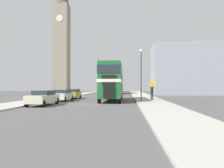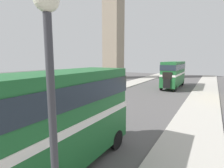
{
  "view_description": "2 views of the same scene",
  "coord_description": "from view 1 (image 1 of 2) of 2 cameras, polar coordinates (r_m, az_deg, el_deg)",
  "views": [
    {
      "loc": [
        3.97,
        -21.96,
        1.79
      ],
      "look_at": [
        2.12,
        5.0,
        2.09
      ],
      "focal_mm": 35.0,
      "sensor_mm": 36.0,
      "label": 1
    },
    {
      "loc": [
        7.62,
        0.86,
        4.98
      ],
      "look_at": [
        0.0,
        13.94,
        2.79
      ],
      "focal_mm": 28.0,
      "sensor_mm": 36.0,
      "label": 2
    }
  ],
  "objects": [
    {
      "name": "shop_building_block",
      "position": [
        50.05,
        20.28,
        3.47
      ],
      "size": [
        17.18,
        8.56,
        10.7
      ],
      "color": "#999EA8",
      "rests_on": "ground_plane"
    },
    {
      "name": "street_lamp",
      "position": [
        24.71,
        7.61,
        4.39
      ],
      "size": [
        0.36,
        0.36,
        5.86
      ],
      "color": "#38383D",
      "rests_on": "sidewalk_right"
    },
    {
      "name": "sidewalk_left",
      "position": [
        24.5,
        -22.11,
        -4.65
      ],
      "size": [
        3.5,
        120.0,
        0.12
      ],
      "color": "#B7B2A8",
      "rests_on": "ground_plane"
    },
    {
      "name": "car_parked_mid",
      "position": [
        27.04,
        -12.79,
        -2.87
      ],
      "size": [
        1.7,
        4.31,
        1.39
      ],
      "color": "white",
      "rests_on": "ground_plane"
    },
    {
      "name": "car_parked_near",
      "position": [
        21.61,
        -17.49,
        -3.41
      ],
      "size": [
        1.66,
        4.61,
        1.4
      ],
      "color": "beige",
      "rests_on": "ground_plane"
    },
    {
      "name": "ground_plane",
      "position": [
        22.39,
        -6.32,
        -5.23
      ],
      "size": [
        120.0,
        120.0,
        0.0
      ],
      "primitive_type": "plane",
      "color": "#565454"
    },
    {
      "name": "church_tower",
      "position": [
        67.47,
        -13.01,
        13.22
      ],
      "size": [
        4.38,
        4.38,
        35.2
      ],
      "color": "gray",
      "rests_on": "ground_plane"
    },
    {
      "name": "sidewalk_right",
      "position": [
        22.2,
        11.16,
        -5.1
      ],
      "size": [
        3.5,
        120.0,
        0.12
      ],
      "color": "#B7B2A8",
      "rests_on": "ground_plane"
    },
    {
      "name": "car_parked_far",
      "position": [
        32.24,
        -10.22,
        -2.5
      ],
      "size": [
        1.78,
        3.97,
        1.41
      ],
      "color": "gold",
      "rests_on": "ground_plane"
    },
    {
      "name": "pedestrian_walking",
      "position": [
        27.6,
        10.4,
        -2.01
      ],
      "size": [
        0.36,
        0.36,
        1.78
      ],
      "color": "#282833",
      "rests_on": "sidewalk_right"
    },
    {
      "name": "double_decker_bus",
      "position": [
        27.02,
        -0.0,
        1.16
      ],
      "size": [
        2.46,
        9.96,
        4.45
      ],
      "color": "#1E602D",
      "rests_on": "ground_plane"
    },
    {
      "name": "bus_distant",
      "position": [
        54.19,
        1.5,
        0.27
      ],
      "size": [
        2.39,
        9.57,
        4.49
      ],
      "color": "#1E602D",
      "rests_on": "ground_plane"
    }
  ]
}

